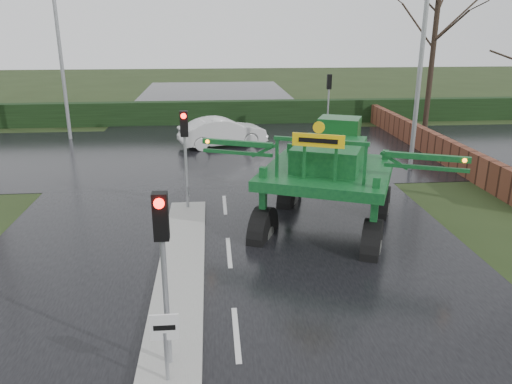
{
  "coord_description": "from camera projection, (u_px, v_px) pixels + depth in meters",
  "views": [
    {
      "loc": [
        -0.39,
        -9.01,
        6.17
      ],
      "look_at": [
        0.73,
        3.45,
        2.0
      ],
      "focal_mm": 35.0,
      "sensor_mm": 36.0,
      "label": 1
    }
  ],
  "objects": [
    {
      "name": "ground",
      "position": [
        236.0,
        335.0,
        10.49
      ],
      "size": [
        140.0,
        140.0,
        0.0
      ],
      "primitive_type": "plane",
      "color": "black",
      "rests_on": "ground"
    },
    {
      "name": "road_main",
      "position": [
        223.0,
        188.0,
        19.94
      ],
      "size": [
        14.0,
        80.0,
        0.02
      ],
      "primitive_type": "cube",
      "color": "black",
      "rests_on": "ground"
    },
    {
      "name": "road_cross",
      "position": [
        220.0,
        152.0,
        25.61
      ],
      "size": [
        80.0,
        12.0,
        0.02
      ],
      "primitive_type": "cube",
      "color": "black",
      "rests_on": "ground"
    },
    {
      "name": "median_island",
      "position": [
        181.0,
        268.0,
        13.19
      ],
      "size": [
        1.2,
        10.0,
        0.16
      ],
      "primitive_type": "cube",
      "color": "gray",
      "rests_on": "ground"
    },
    {
      "name": "hedge_row",
      "position": [
        217.0,
        112.0,
        32.94
      ],
      "size": [
        44.0,
        0.9,
        1.5
      ],
      "primitive_type": "cube",
      "color": "black",
      "rests_on": "ground"
    },
    {
      "name": "brick_wall",
      "position": [
        419.0,
        137.0,
        26.32
      ],
      "size": [
        0.4,
        20.0,
        1.2
      ],
      "primitive_type": "cube",
      "color": "#592D1E",
      "rests_on": "ground"
    },
    {
      "name": "keep_left_sign",
      "position": [
        165.0,
        337.0,
        8.63
      ],
      "size": [
        0.5,
        0.07,
        1.35
      ],
      "color": "gray",
      "rests_on": "ground"
    },
    {
      "name": "traffic_signal_near",
      "position": [
        162.0,
        244.0,
        8.61
      ],
      "size": [
        0.26,
        0.33,
        3.52
      ],
      "color": "gray",
      "rests_on": "ground"
    },
    {
      "name": "traffic_signal_mid",
      "position": [
        185.0,
        139.0,
        16.64
      ],
      "size": [
        0.26,
        0.33,
        3.52
      ],
      "color": "gray",
      "rests_on": "ground"
    },
    {
      "name": "traffic_signal_far",
      "position": [
        329.0,
        91.0,
        29.14
      ],
      "size": [
        0.26,
        0.33,
        3.52
      ],
      "rotation": [
        0.0,
        0.0,
        3.14
      ],
      "color": "gray",
      "rests_on": "ground"
    },
    {
      "name": "street_light_right",
      "position": [
        417.0,
        31.0,
        20.64
      ],
      "size": [
        3.85,
        0.3,
        10.0
      ],
      "color": "gray",
      "rests_on": "ground"
    },
    {
      "name": "street_light_left_far",
      "position": [
        63.0,
        30.0,
        26.8
      ],
      "size": [
        3.85,
        0.3,
        10.0
      ],
      "color": "gray",
      "rests_on": "ground"
    },
    {
      "name": "tree_right_far",
      "position": [
        436.0,
        20.0,
        29.39
      ],
      "size": [
        7.0,
        7.0,
        12.05
      ],
      "color": "black",
      "rests_on": "ground"
    },
    {
      "name": "crop_sprayer",
      "position": [
        265.0,
        166.0,
        14.95
      ],
      "size": [
        7.65,
        6.21,
        4.61
      ],
      "rotation": [
        0.0,
        0.0,
        -0.4
      ],
      "color": "black",
      "rests_on": "ground"
    },
    {
      "name": "white_sedan",
      "position": [
        223.0,
        146.0,
        26.96
      ],
      "size": [
        4.92,
        2.87,
        1.53
      ],
      "primitive_type": "imported",
      "rotation": [
        0.0,
        0.0,
        1.86
      ],
      "color": "silver",
      "rests_on": "ground"
    }
  ]
}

